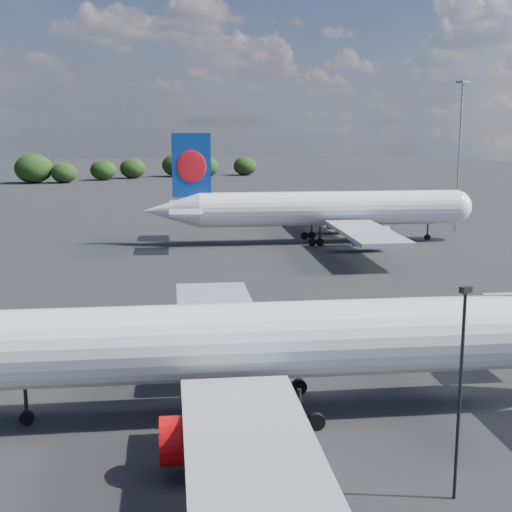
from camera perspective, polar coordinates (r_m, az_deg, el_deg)
qantas_airliner at (r=43.45m, az=2.48°, el=-6.89°), size 43.31×41.71×14.77m
china_southern_airliner at (r=105.34m, az=4.98°, el=3.72°), size 46.99×45.27×16.05m
apron_lamp_post at (r=34.60m, az=16.04°, el=-9.69°), size 0.55×0.30×10.33m
floodlight_mast_near at (r=120.43m, az=16.01°, el=9.21°), size 1.60×1.60×23.98m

